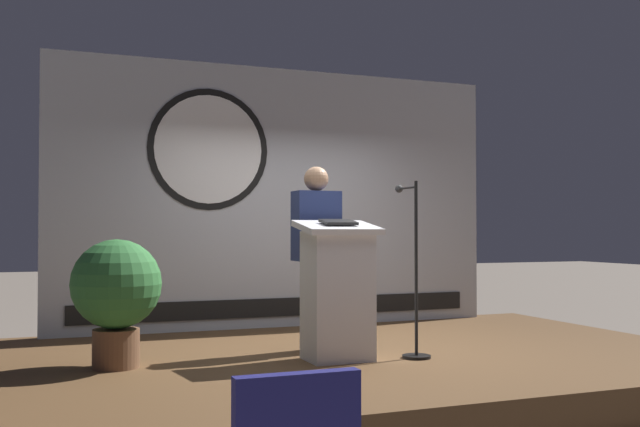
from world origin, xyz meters
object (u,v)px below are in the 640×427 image
at_px(podium, 338,290).
at_px(microphone_stand, 414,296).
at_px(speaker_person, 316,257).
at_px(potted_plant, 116,291).

bearing_deg(podium, microphone_stand, -9.48).
bearing_deg(microphone_stand, speaker_person, 138.12).
relative_size(podium, potted_plant, 1.16).
height_order(podium, microphone_stand, microphone_stand).
bearing_deg(potted_plant, podium, -10.38).
xyz_separation_m(speaker_person, potted_plant, (-1.73, -0.16, -0.24)).
bearing_deg(microphone_stand, potted_plant, 169.86).
bearing_deg(speaker_person, microphone_stand, -41.88).
height_order(microphone_stand, potted_plant, microphone_stand).
bearing_deg(podium, speaker_person, 90.60).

